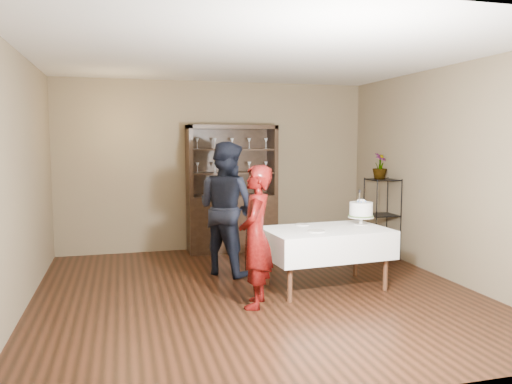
# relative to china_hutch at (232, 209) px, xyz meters

# --- Properties ---
(floor) EXTENTS (5.00, 5.00, 0.00)m
(floor) POSITION_rel_china_hutch_xyz_m (-0.20, -2.25, -0.66)
(floor) COLOR black
(floor) RESTS_ON ground
(ceiling) EXTENTS (5.00, 5.00, 0.00)m
(ceiling) POSITION_rel_china_hutch_xyz_m (-0.20, -2.25, 2.04)
(ceiling) COLOR silver
(ceiling) RESTS_ON back_wall
(back_wall) EXTENTS (5.00, 0.02, 2.70)m
(back_wall) POSITION_rel_china_hutch_xyz_m (-0.20, 0.25, 0.69)
(back_wall) COLOR brown
(back_wall) RESTS_ON floor
(wall_left) EXTENTS (0.02, 5.00, 2.70)m
(wall_left) POSITION_rel_china_hutch_xyz_m (-2.70, -2.25, 0.69)
(wall_left) COLOR brown
(wall_left) RESTS_ON floor
(wall_right) EXTENTS (0.02, 5.00, 2.70)m
(wall_right) POSITION_rel_china_hutch_xyz_m (2.30, -2.25, 0.69)
(wall_right) COLOR brown
(wall_right) RESTS_ON floor
(china_hutch) EXTENTS (1.40, 0.48, 2.00)m
(china_hutch) POSITION_rel_china_hutch_xyz_m (0.00, 0.00, 0.00)
(china_hutch) COLOR black
(china_hutch) RESTS_ON floor
(plant_etagere) EXTENTS (0.42, 0.42, 1.20)m
(plant_etagere) POSITION_rel_china_hutch_xyz_m (2.08, -1.05, -0.01)
(plant_etagere) COLOR black
(plant_etagere) RESTS_ON floor
(cake_table) EXTENTS (1.51, 1.01, 0.72)m
(cake_table) POSITION_rel_china_hutch_xyz_m (0.65, -2.28, -0.11)
(cake_table) COLOR white
(cake_table) RESTS_ON floor
(woman) EXTENTS (0.54, 0.65, 1.51)m
(woman) POSITION_rel_china_hutch_xyz_m (-0.33, -2.70, 0.09)
(woman) COLOR #320405
(woman) RESTS_ON floor
(man) EXTENTS (1.06, 1.08, 1.75)m
(man) POSITION_rel_china_hutch_xyz_m (-0.36, -1.32, 0.21)
(man) COLOR black
(man) RESTS_ON floor
(cake) EXTENTS (0.32, 0.32, 0.44)m
(cake) POSITION_rel_china_hutch_xyz_m (1.18, -2.13, 0.23)
(cake) COLOR silver
(cake) RESTS_ON cake_table
(plate_near) EXTENTS (0.27, 0.27, 0.01)m
(plate_near) POSITION_rel_china_hutch_xyz_m (0.46, -2.44, 0.06)
(plate_near) COLOR silver
(plate_near) RESTS_ON cake_table
(plate_far) EXTENTS (0.20, 0.20, 0.01)m
(plate_far) POSITION_rel_china_hutch_xyz_m (0.46, -1.99, 0.06)
(plate_far) COLOR silver
(plate_far) RESTS_ON cake_table
(potted_plant) EXTENTS (0.31, 0.31, 0.39)m
(potted_plant) POSITION_rel_china_hutch_xyz_m (2.03, -1.04, 0.72)
(potted_plant) COLOR #486932
(potted_plant) RESTS_ON plant_etagere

